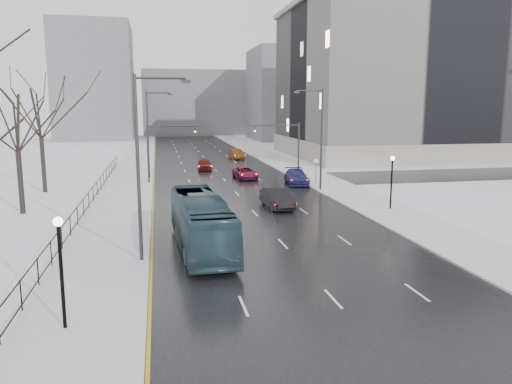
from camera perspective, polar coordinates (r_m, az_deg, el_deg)
road at (r=67.64m, az=-4.85°, el=2.72°), size 16.00×150.00×0.04m
cross_road at (r=55.84m, az=-3.48°, el=1.22°), size 130.00×10.00×0.04m
sidewalk_left at (r=67.30m, az=-13.78°, el=2.49°), size 5.00×150.00×0.16m
sidewalk_right at (r=69.56m, az=3.79°, el=2.98°), size 5.00×150.00×0.16m
park_strip at (r=68.41m, az=-21.75°, el=2.16°), size 14.00×150.00×0.12m
tree_park_d at (r=42.86m, az=-25.06°, el=-2.39°), size 8.75×8.75×12.50m
tree_park_e at (r=52.54m, az=-22.93°, el=-0.13°), size 9.45×9.45×13.50m
iron_fence at (r=37.89m, az=-19.52°, el=-2.13°), size 0.06×70.00×1.30m
streetlight_r_mid at (r=49.30m, az=7.24°, el=6.55°), size 2.95×0.25×10.00m
streetlight_l_near at (r=26.87m, az=-12.88°, el=3.64°), size 2.95×0.25×10.00m
streetlight_l_far at (r=58.78m, az=-12.04°, el=6.94°), size 2.95×0.25×10.00m
lamppost_l at (r=19.83m, az=-21.47°, el=-6.87°), size 0.36×0.36×4.28m
lamppost_r_mid at (r=41.40m, az=15.26°, el=1.93°), size 0.36×0.36×4.28m
mast_signal_right at (r=56.80m, az=3.85°, el=5.51°), size 6.10×0.33×6.50m
mast_signal_left at (r=54.88m, az=-11.16°, el=5.19°), size 6.10×0.33×6.50m
no_uturn_sign at (r=53.69m, az=6.87°, el=3.27°), size 0.60×0.06×2.70m
civic_building at (r=89.42m, az=17.45°, el=11.24°), size 41.00×31.00×24.80m
bldg_far_right at (r=126.76m, az=5.12°, el=11.02°), size 24.00×20.00×22.00m
bldg_far_left at (r=132.64m, az=-17.89°, el=11.84°), size 18.00×22.00×28.00m
bldg_far_center at (r=147.15m, az=-6.85°, el=10.05°), size 30.00×18.00×18.00m
bus at (r=29.55m, az=-6.29°, el=-3.48°), size 3.17×11.47×3.17m
sedan_center_near at (r=38.47m, az=-5.21°, el=-1.59°), size 2.30×4.62×1.51m
sedan_right_near at (r=41.13m, az=2.42°, el=-0.71°), size 2.08×5.10×1.65m
sedan_right_cross at (r=57.52m, az=-1.23°, el=2.19°), size 2.55×4.97×1.34m
sedan_right_far at (r=53.78m, az=4.65°, el=1.74°), size 2.87×5.68×1.58m
sedan_center_far at (r=65.70m, az=-5.92°, el=3.16°), size 1.96×4.42×1.48m
sedan_right_distant at (r=79.00m, az=-2.26°, el=4.35°), size 2.10×4.76×1.52m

